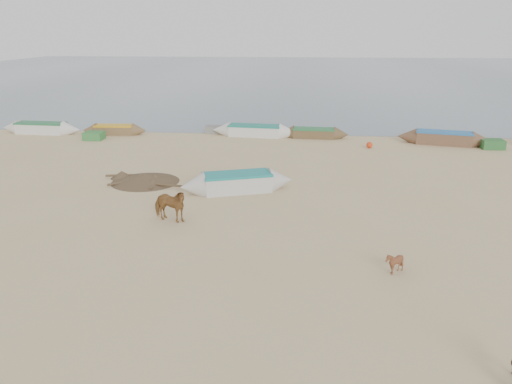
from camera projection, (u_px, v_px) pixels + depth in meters
ground at (246, 249)px, 19.01m from camera, size 140.00×140.00×0.00m
sea at (293, 73)px, 96.66m from camera, size 160.00×160.00×0.00m
cow_adult at (169, 205)px, 21.55m from camera, size 1.94×1.35×1.50m
calf_front at (394, 263)px, 17.01m from camera, size 0.73×0.65×0.80m
near_canoe at (237, 182)px, 25.70m from camera, size 6.03×3.28×0.97m
debris_pile at (145, 178)px, 27.38m from camera, size 4.30×4.30×0.48m
waterline_canoes at (275, 132)px, 38.52m from camera, size 59.73×4.35×0.98m
beach_clutter at (335, 138)px, 37.10m from camera, size 45.76×5.15×0.64m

